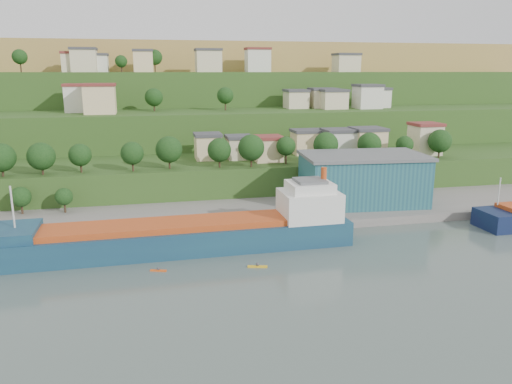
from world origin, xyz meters
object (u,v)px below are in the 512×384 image
object	(u,v)px
caravan	(3,229)
kayak_orange	(158,270)
warehouse	(363,178)
cargo_ship_near	(193,236)

from	to	relation	value
caravan	kayak_orange	xyz separation A→B (m)	(31.83, -24.15, -2.30)
caravan	kayak_orange	size ratio (longest dim) A/B	1.88
warehouse	caravan	size ratio (longest dim) A/B	5.72
caravan	kayak_orange	distance (m)	40.02
cargo_ship_near	warehouse	bearing A→B (deg)	23.38
cargo_ship_near	caravan	distance (m)	41.64
cargo_ship_near	warehouse	distance (m)	50.51
warehouse	kayak_orange	distance (m)	61.82
warehouse	kayak_orange	bearing A→B (deg)	-145.47
warehouse	caravan	world-z (taller)	warehouse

